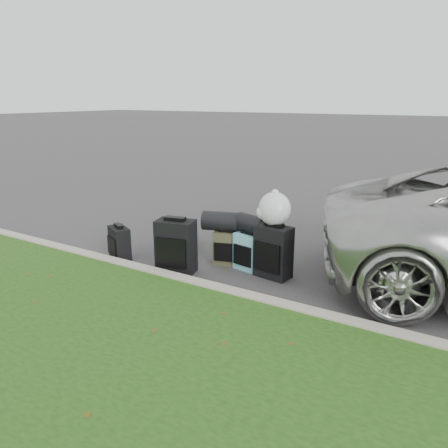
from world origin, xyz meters
The scene contains 12 objects.
ground centered at (0.00, 0.00, 0.00)m, with size 120.00×120.00×0.00m, color #383535.
curb centered at (0.00, -1.00, 0.07)m, with size 120.00×0.18×0.15m, color #9E937F.
suitcase_small_black centered at (-1.44, -0.64, 0.25)m, with size 0.40×0.22×0.50m, color black.
suitcase_large_black_left centered at (-0.40, -0.60, 0.38)m, with size 0.53×0.32×0.76m, color black.
suitcase_olive centered at (0.05, 0.02, 0.25)m, with size 0.36×0.23×0.50m, color #373722.
suitcase_teal centered at (0.41, 0.01, 0.27)m, with size 0.37×0.22×0.53m, color #5798B3.
suitcase_large_black_right centered at (0.84, -0.05, 0.36)m, with size 0.48×0.29×0.72m, color black.
tote_green centered at (-1.08, 0.38, 0.18)m, with size 0.32×0.25×0.36m, color #176927.
tote_navy centered at (-0.79, 0.13, 0.14)m, with size 0.26×0.20×0.28m, color navy.
duffel_left centered at (-0.06, 0.04, 0.64)m, with size 0.28×0.28×0.53m, color black.
duffel_right centered at (0.43, 0.07, 0.66)m, with size 0.26×0.26×0.47m, color black.
trash_bag centered at (0.80, 0.02, 0.94)m, with size 0.44×0.44×0.44m, color white.
Camera 1 is at (3.16, -5.18, 2.38)m, focal length 35.00 mm.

